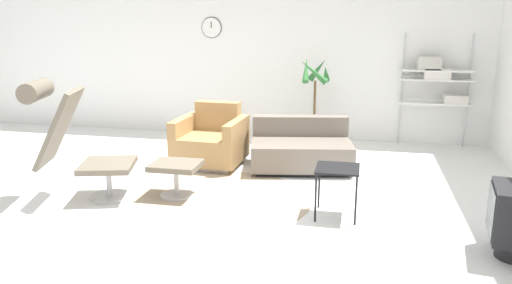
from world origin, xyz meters
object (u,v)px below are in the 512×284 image
Objects in this scene: armchair_red at (211,142)px; couch_low at (301,150)px; shelf_unit at (437,80)px; ottoman at (176,171)px; lounge_chair at (69,132)px; potted_plant at (314,107)px; side_table at (337,173)px.

armchair_red is 1.18m from couch_low.
shelf_unit is at bearing -149.56° from armchair_red.
ottoman is 0.58× the size of armchair_red.
potted_plant is (2.29, 2.83, -0.14)m from lounge_chair.
couch_low is 1.04× the size of potted_plant.
side_table is at bearing -6.80° from ottoman.
ottoman is (1.05, 0.29, -0.45)m from lounge_chair.
side_table is at bearing 99.01° from couch_low.
armchair_red is 1.79× the size of side_table.
side_table is (2.78, 0.09, -0.30)m from lounge_chair.
side_table is 2.79m from potted_plant.
lounge_chair is 2.80m from side_table.
shelf_unit reaches higher than side_table.
shelf_unit reaches higher than lounge_chair.
shelf_unit is (4.04, 3.10, 0.27)m from lounge_chair.
lounge_chair reaches higher than couch_low.
shelf_unit is at bearing -151.01° from couch_low.
lounge_chair is at bearing 25.88° from couch_low.
lounge_chair reaches higher than side_table.
couch_low is at bearing -92.23° from potted_plant.
couch_low is 2.45m from shelf_unit.
potted_plant is at bearing 63.98° from ottoman.
couch_low is at bearing 109.23° from side_table.
shelf_unit is at bearing 8.77° from potted_plant.
ottoman is 1.75m from side_table.
armchair_red is 0.64× the size of couch_low.
potted_plant is 0.80× the size of shelf_unit.
potted_plant reaches higher than couch_low.
side_table is (0.54, -1.55, 0.20)m from couch_low.
side_table is (1.72, -1.47, 0.14)m from armchair_red.
lounge_chair is 2.57× the size of side_table.
ottoman is at bearing 90.00° from lounge_chair.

